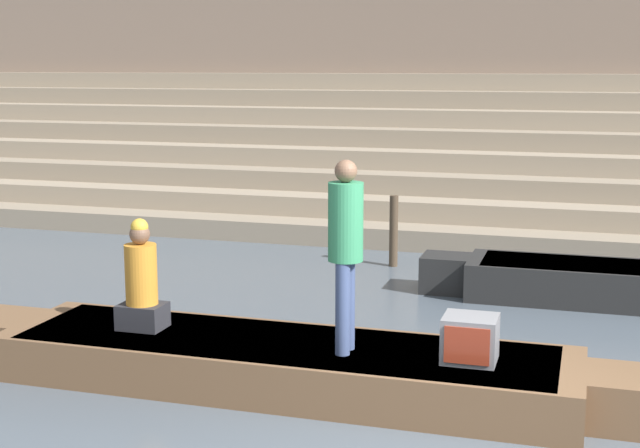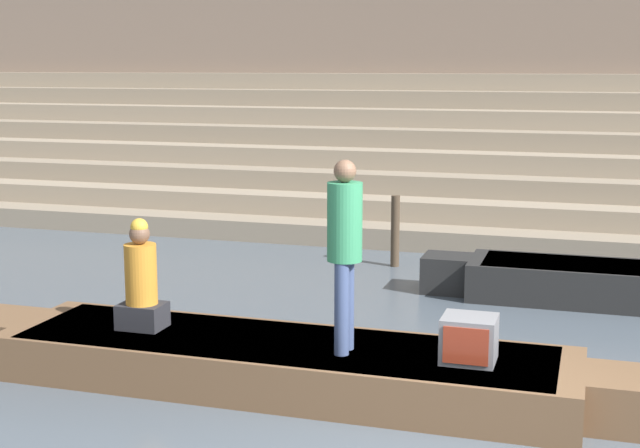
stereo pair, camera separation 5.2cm
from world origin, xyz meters
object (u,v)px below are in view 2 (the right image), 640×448
rowboat_main (282,363)px  person_rowing (141,283)px  tv_set (469,339)px  mooring_post (395,231)px  person_standing (345,242)px

rowboat_main → person_rowing: bearing=-178.3°
tv_set → person_rowing: bearing=-175.0°
tv_set → mooring_post: bearing=115.1°
tv_set → mooring_post: size_ratio=0.44×
person_rowing → mooring_post: (1.35, 5.20, -0.34)m
tv_set → mooring_post: 5.57m
person_rowing → tv_set: 3.17m
person_standing → tv_set: person_standing is taller
person_standing → person_rowing: (-2.07, 0.12, -0.56)m
rowboat_main → tv_set: bearing=1.5°
person_standing → tv_set: 1.36m
tv_set → rowboat_main: bearing=-175.1°
person_rowing → mooring_post: bearing=90.2°
rowboat_main → person_rowing: (-1.44, 0.02, 0.64)m
mooring_post → tv_set: bearing=-71.0°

